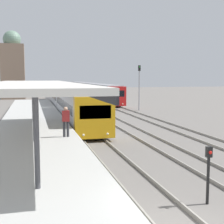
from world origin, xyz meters
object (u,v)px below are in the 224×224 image
at_px(train_near, 62,96).
at_px(signal_post_near, 208,169).
at_px(person_on_platform, 66,120).
at_px(signal_mast_far, 139,83).
at_px(train_far, 90,90).

distance_m(train_near, signal_post_near, 32.55).
distance_m(person_on_platform, train_near, 24.56).
bearing_deg(person_on_platform, signal_mast_far, 60.85).
height_order(train_near, signal_mast_far, signal_mast_far).
bearing_deg(train_far, signal_post_near, -96.35).
distance_m(train_near, train_far, 21.39).
height_order(train_near, signal_post_near, train_near).
height_order(train_far, signal_mast_far, signal_mast_far).
relative_size(person_on_platform, train_far, 0.04).
bearing_deg(signal_mast_far, signal_post_near, -105.07).
xyz_separation_m(person_on_platform, train_near, (2.19, 24.46, -0.21)).
bearing_deg(signal_post_near, person_on_platform, 115.68).
distance_m(person_on_platform, signal_post_near, 8.95).
bearing_deg(person_on_platform, train_far, 77.69).
bearing_deg(signal_post_near, signal_mast_far, 74.93).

